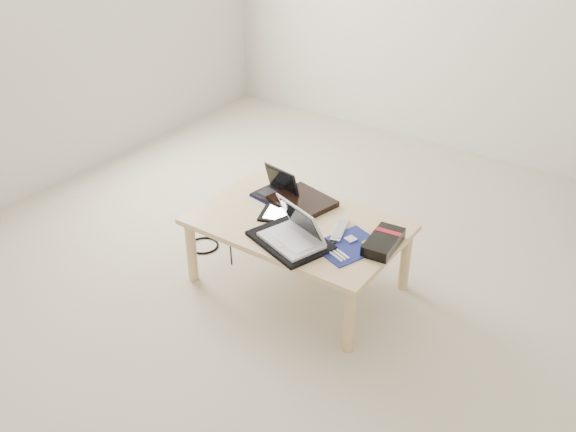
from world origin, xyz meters
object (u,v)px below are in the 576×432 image
Objects in this scene: coffee_table at (298,230)px; netbook at (277,191)px; gpu_box at (383,242)px; white_laptop at (294,233)px.

netbook reaches higher than coffee_table.
gpu_box is at bearing -8.62° from netbook.
coffee_table is 0.24m from white_laptop.
white_laptop is (0.10, -0.18, 0.11)m from coffee_table.
white_laptop reaches higher than netbook.
netbook is 0.92× the size of gpu_box.
gpu_box is at bearing 5.31° from coffee_table.
coffee_table is 0.49m from gpu_box.
netbook is at bearing 171.38° from gpu_box.
white_laptop reaches higher than gpu_box.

